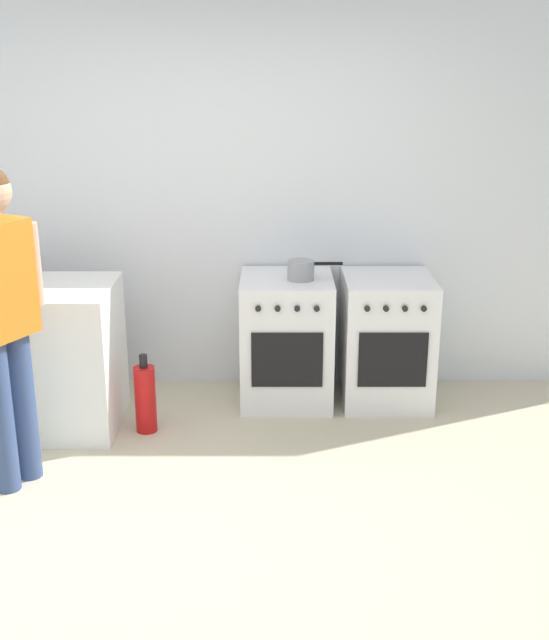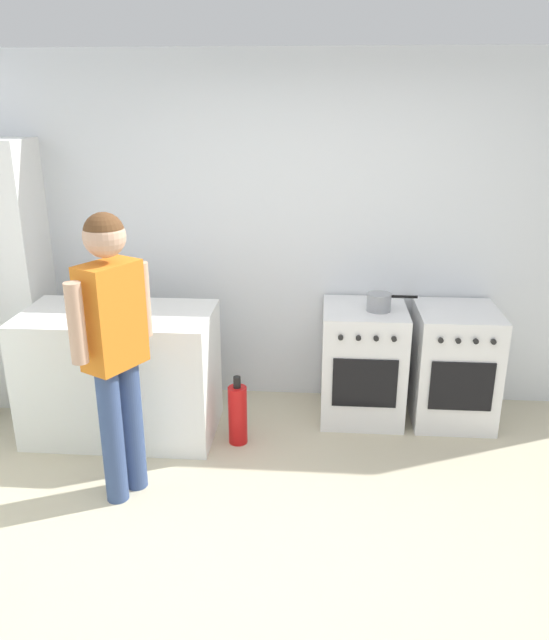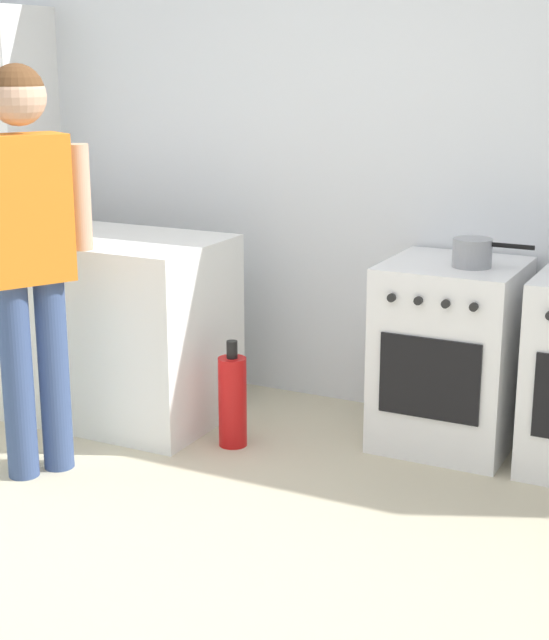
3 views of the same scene
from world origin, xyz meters
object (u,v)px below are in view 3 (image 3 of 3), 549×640
at_px(knife_utility, 69,222).
at_px(larder_cabinet, 6,191).
at_px(knife_paring, 67,230).
at_px(pot, 473,253).
at_px(oven_left, 450,354).
at_px(person, 27,235).
at_px(fire_extinguisher, 233,400).

xyz_separation_m(knife_utility, larder_cabinet, (-0.62, 0.24, 0.10)).
height_order(knife_paring, larder_cabinet, larder_cabinet).
distance_m(pot, knife_utility, 2.12).
xyz_separation_m(pot, knife_paring, (-1.96, -0.30, -0.01)).
height_order(pot, larder_cabinet, larder_cabinet).
relative_size(pot, knife_utility, 1.40).
bearing_deg(oven_left, knife_utility, -176.21).
relative_size(oven_left, person, 0.50).
height_order(knife_paring, fire_extinguisher, knife_paring).
bearing_deg(oven_left, fire_extinguisher, -151.22).
distance_m(knife_paring, person, 0.87).
distance_m(oven_left, fire_extinguisher, 1.01).
bearing_deg(oven_left, larder_cabinet, 177.80).
relative_size(pot, person, 0.21).
bearing_deg(oven_left, knife_paring, -169.48).
bearing_deg(person, knife_utility, 119.95).
distance_m(knife_paring, larder_cabinet, 0.91).
xyz_separation_m(knife_utility, fire_extinguisher, (1.16, -0.34, -0.69)).
height_order(oven_left, pot, pot).
relative_size(pot, knife_paring, 1.78).
relative_size(person, fire_extinguisher, 3.42).
relative_size(knife_utility, person, 0.15).
xyz_separation_m(pot, knife_utility, (-2.12, -0.09, -0.01)).
distance_m(pot, person, 1.89).
distance_m(knife_paring, knife_utility, 0.27).
relative_size(knife_paring, fire_extinguisher, 0.39).
distance_m(pot, fire_extinguisher, 1.26).
distance_m(oven_left, larder_cabinet, 2.71).
bearing_deg(pot, fire_extinguisher, -155.84).
relative_size(oven_left, knife_utility, 3.38).
height_order(knife_utility, larder_cabinet, larder_cabinet).
bearing_deg(fire_extinguisher, oven_left, 28.78).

